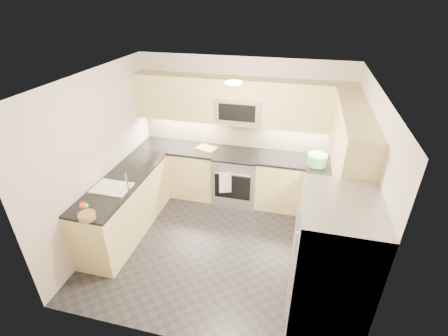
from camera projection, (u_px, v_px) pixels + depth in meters
The scene contains 36 objects.
floor at pixel (219, 244), 4.97m from camera, with size 3.60×3.20×0.00m, color black.
ceiling at pixel (217, 81), 3.76m from camera, with size 3.60×3.20×0.02m, color beige.
wall_back at pixel (241, 130), 5.73m from camera, with size 3.60×0.02×2.50m, color beige.
wall_front at pixel (174, 257), 3.01m from camera, with size 3.60×0.02×2.50m, color beige.
wall_left at pixel (99, 159), 4.74m from camera, with size 0.02×3.20×2.50m, color beige.
wall_right at pixel (359, 191), 3.99m from camera, with size 0.02×3.20×2.50m, color beige.
base_cab_back_left at pixel (180, 170), 6.09m from camera, with size 1.42×0.60×0.90m, color #DCC684.
base_cab_back_right at pixel (298, 185), 5.63m from camera, with size 1.42×0.60×0.90m, color #DCC684.
base_cab_right at pixel (324, 230), 4.57m from camera, with size 0.60×1.70×0.90m, color #DCC684.
base_cab_peninsula at pixel (126, 206), 5.07m from camera, with size 0.60×2.00×0.90m, color #DCC684.
countertop_back_left at pixel (178, 147), 5.86m from camera, with size 1.42×0.63×0.04m, color black.
countertop_back_right at pixel (301, 161), 5.40m from camera, with size 1.42×0.63×0.04m, color black.
countertop_right at pixel (329, 203), 4.34m from camera, with size 0.63×1.70×0.04m, color black.
countertop_peninsula at pixel (121, 181), 4.84m from camera, with size 0.63×2.00×0.04m, color black.
upper_cab_back at pixel (240, 101), 5.30m from camera, with size 3.60×0.35×0.75m, color #DCC684.
upper_cab_right at pixel (351, 138), 3.98m from camera, with size 0.35×1.95×0.75m, color #DCC684.
backsplash_back at pixel (241, 133), 5.75m from camera, with size 3.60×0.01×0.51m, color #C1B18B.
backsplash_right at pixel (354, 177), 4.40m from camera, with size 0.01×2.30×0.51m, color #C1B18B.
gas_range at pixel (236, 178), 5.83m from camera, with size 0.76×0.65×0.91m, color #93959B.
range_cooktop at pixel (237, 155), 5.61m from camera, with size 0.76×0.65×0.03m, color black.
oven_door_glass at pixel (232, 187), 5.56m from camera, with size 0.62×0.02×0.45m, color black.
oven_handle at pixel (232, 174), 5.41m from camera, with size 0.02×0.02×0.60m, color #B2B5BA.
microwave at pixel (239, 109), 5.34m from camera, with size 0.76×0.40×0.40m, color #ADB0B6.
microwave_door at pixel (237, 113), 5.16m from camera, with size 0.60×0.01×0.28m, color black.
refrigerator at pixel (328, 277), 3.26m from camera, with size 0.70×0.90×1.80m, color #9A9DA1.
fridge_handle_left at pixel (290, 280), 3.16m from camera, with size 0.02×0.02×1.20m, color #B2B5BA.
fridge_handle_right at pixel (292, 254), 3.46m from camera, with size 0.02×0.02×1.20m, color #B2B5BA.
sink_basin at pixel (113, 192), 4.65m from camera, with size 0.52×0.38×0.16m, color white.
faucet at pixel (127, 182), 4.50m from camera, with size 0.03×0.03×0.28m, color silver.
utensil_bowl at pixel (317, 160), 5.21m from camera, with size 0.31×0.31×0.18m, color #56A647.
cutting_board at pixel (206, 148), 5.78m from camera, with size 0.35×0.25×0.01m, color #BF7512.
fruit_basket at pixel (87, 216), 3.99m from camera, with size 0.21×0.21×0.08m, color #A3724C.
fruit_apple at pixel (83, 204), 4.08m from camera, with size 0.08×0.08×0.08m, color #A51217.
fruit_pear at pixel (86, 205), 4.06m from camera, with size 0.06×0.06×0.06m, color #51BE55.
dish_towel_check at pixel (225, 183), 5.50m from camera, with size 0.20×0.02×0.39m, color white.
fruit_orange at pixel (82, 206), 4.06m from camera, with size 0.07×0.07×0.07m, color #E65219.
Camera 1 is at (0.99, -3.65, 3.43)m, focal length 26.00 mm.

